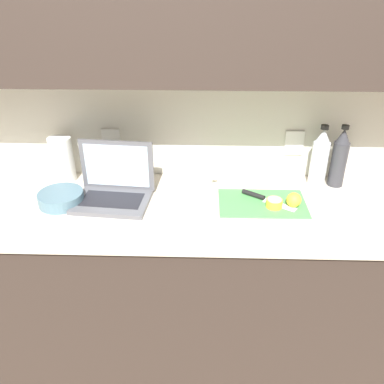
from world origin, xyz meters
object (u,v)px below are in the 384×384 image
at_px(lemon_whole_beside, 294,200).
at_px(measuring_cup, 203,175).
at_px(lemon_half_cut, 274,203).
at_px(bowl_white, 61,198).
at_px(bottle_green_soda, 320,158).
at_px(knife, 259,197).
at_px(bottle_oil_tall, 339,158).
at_px(cutting_board, 262,203).
at_px(paper_towel_roll, 62,159).
at_px(laptop, 114,187).

distance_m(lemon_whole_beside, measuring_cup, 0.45).
xyz_separation_m(lemon_half_cut, bowl_white, (-0.94, 0.01, 0.00)).
xyz_separation_m(bottle_green_soda, measuring_cup, (-0.55, -0.01, -0.09)).
relative_size(knife, bottle_oil_tall, 0.77).
bearing_deg(bottle_oil_tall, bowl_white, -170.31).
xyz_separation_m(cutting_board, paper_towel_roll, (-0.95, 0.21, 0.11)).
height_order(lemon_half_cut, measuring_cup, measuring_cup).
bearing_deg(bottle_green_soda, lemon_whole_beside, -124.20).
xyz_separation_m(bottle_oil_tall, bowl_white, (-1.27, -0.22, -0.11)).
xyz_separation_m(knife, lemon_half_cut, (0.06, -0.07, 0.01)).
xyz_separation_m(cutting_board, bottle_green_soda, (0.28, 0.20, 0.13)).
bearing_deg(knife, laptop, -145.55).
relative_size(measuring_cup, bowl_white, 0.59).
xyz_separation_m(cutting_board, measuring_cup, (-0.27, 0.18, 0.04)).
relative_size(knife, paper_towel_roll, 1.05).
xyz_separation_m(bottle_green_soda, bottle_oil_tall, (0.09, 0.00, 0.00)).
bearing_deg(bottle_oil_tall, paper_towel_roll, 179.60).
distance_m(cutting_board, lemon_half_cut, 0.06).
relative_size(knife, measuring_cup, 1.98).
relative_size(lemon_whole_beside, bowl_white, 0.33).
xyz_separation_m(laptop, lemon_whole_beside, (0.79, -0.06, -0.02)).
xyz_separation_m(knife, measuring_cup, (-0.26, 0.15, 0.03)).
height_order(lemon_half_cut, bottle_oil_tall, bottle_oil_tall).
distance_m(cutting_board, bottle_green_soda, 0.37).
relative_size(lemon_half_cut, paper_towel_roll, 0.32).
bearing_deg(bottle_green_soda, bowl_white, -169.57).
distance_m(lemon_half_cut, lemon_whole_beside, 0.09).
xyz_separation_m(cutting_board, bottle_oil_tall, (0.37, 0.20, 0.14)).
xyz_separation_m(bowl_white, paper_towel_roll, (-0.05, 0.23, 0.08)).
bearing_deg(lemon_half_cut, paper_towel_roll, 166.41).
height_order(cutting_board, lemon_whole_beside, lemon_whole_beside).
relative_size(laptop, lemon_whole_beside, 5.41).
relative_size(cutting_board, lemon_whole_beside, 5.92).
distance_m(bottle_oil_tall, bowl_white, 1.29).
distance_m(laptop, bottle_green_soda, 0.96).
bearing_deg(bottle_oil_tall, laptop, -170.93).
relative_size(lemon_half_cut, bowl_white, 0.36).
distance_m(lemon_whole_beside, bottle_green_soda, 0.29).
distance_m(bottle_green_soda, bottle_oil_tall, 0.09).
relative_size(bottle_green_soda, bowl_white, 1.52).
xyz_separation_m(knife, bottle_oil_tall, (0.38, 0.16, 0.12)).
xyz_separation_m(lemon_whole_beside, measuring_cup, (-0.40, 0.21, 0.01)).
distance_m(cutting_board, measuring_cup, 0.33).
height_order(lemon_whole_beside, bottle_green_soda, bottle_green_soda).
bearing_deg(lemon_half_cut, laptop, 174.76).
xyz_separation_m(laptop, bowl_white, (-0.23, -0.05, -0.03)).
height_order(laptop, bottle_green_soda, bottle_green_soda).
bearing_deg(lemon_half_cut, bottle_oil_tall, 35.20).
distance_m(laptop, bottle_oil_tall, 1.05).
relative_size(laptop, lemon_half_cut, 4.98).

